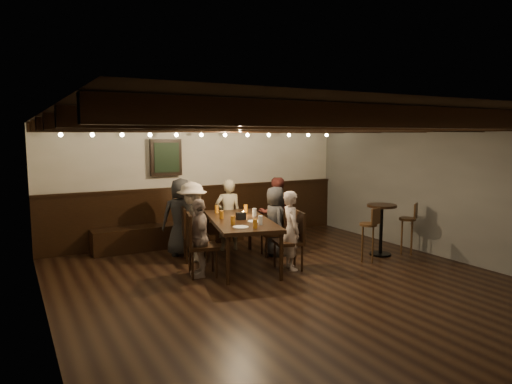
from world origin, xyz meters
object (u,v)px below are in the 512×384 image
dining_table (240,223)px  person_bench_left (181,217)px  chair_left_near (195,244)px  bar_stool_right (407,235)px  bar_stool_left (368,241)px  chair_right_near (273,241)px  chair_right_far (289,252)px  person_bench_right (276,213)px  person_right_far (291,230)px  person_left_near (192,222)px  high_top_table (381,222)px  person_left_far (199,238)px  person_right_near (275,221)px  person_bench_centre (228,215)px  chair_left_far (202,257)px

dining_table → person_bench_left: person_bench_left is taller
chair_left_near → bar_stool_right: bar_stool_right is taller
person_bench_left → bar_stool_left: size_ratio=1.49×
chair_right_near → chair_right_far: chair_right_far is taller
chair_left_near → bar_stool_left: (2.62, -1.50, 0.06)m
person_bench_right → person_right_far: person_bench_right is taller
dining_table → person_right_far: (0.62, -0.62, -0.08)m
person_left_near → high_top_table: size_ratio=1.48×
chair_right_far → person_left_far: bearing=90.0°
dining_table → high_top_table: 2.62m
dining_table → person_bench_right: size_ratio=1.63×
person_right_far → person_bench_left: bearing=50.7°
chair_left_near → person_bench_left: bearing=-158.2°
bar_stool_left → bar_stool_right: size_ratio=1.00×
dining_table → bar_stool_left: (2.03, -0.88, -0.37)m
bar_stool_right → person_left_near: bearing=126.0°
person_bench_right → bar_stool_left: bearing=135.8°
person_bench_right → bar_stool_right: 2.47m
dining_table → chair_left_near: chair_left_near is taller
person_bench_right → high_top_table: 1.96m
dining_table → person_right_near: 0.88m
chair_left_near → person_right_near: (1.42, -0.36, 0.34)m
person_bench_centre → chair_right_near: bearing=140.1°
bar_stool_left → person_left_far: bearing=151.4°
chair_left_near → person_right_far: bearing=58.5°
person_right_far → chair_left_near: bearing=58.5°
person_bench_right → person_right_far: size_ratio=1.07×
chair_left_near → person_bench_right: person_bench_right is taller
chair_left_near → person_bench_right: 1.73m
chair_left_near → person_right_near: 1.51m
person_left_far → bar_stool_right: size_ratio=1.28×
dining_table → bar_stool_left: 2.25m
chair_left_near → high_top_table: (3.12, -1.29, 0.33)m
person_left_far → high_top_table: size_ratio=1.30×
person_left_far → high_top_table: (3.37, -0.43, 0.01)m
chair_right_near → high_top_table: 2.00m
person_bench_right → person_right_near: bearing=71.6°
chair_left_far → person_left_far: size_ratio=0.81×
chair_left_far → bar_stool_left: (2.84, -0.62, 0.05)m
person_left_near → bar_stool_left: bearing=74.7°
chair_left_near → person_bench_centre: (0.85, 0.40, 0.39)m
chair_right_far → person_right_near: size_ratio=0.75×
person_bench_left → chair_right_far: bearing=140.2°
chair_left_far → person_bench_left: bearing=-172.4°
dining_table → chair_left_far: 0.95m
chair_left_far → person_bench_right: size_ratio=0.71×
chair_left_far → high_top_table: bearing=97.1°
chair_left_far → bar_stool_left: bearing=91.9°
chair_left_near → person_left_near: size_ratio=0.68×
chair_left_far → person_right_near: (1.65, 0.51, 0.33)m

